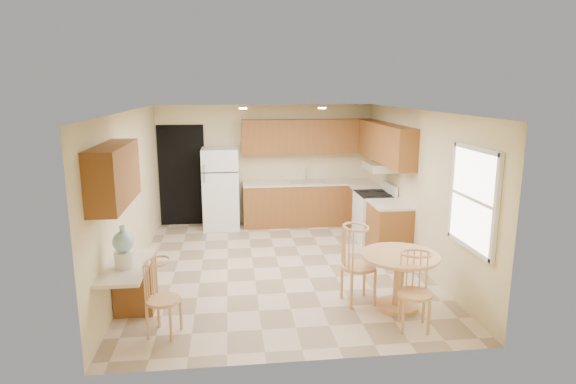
{
  "coord_description": "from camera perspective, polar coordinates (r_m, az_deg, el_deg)",
  "views": [
    {
      "loc": [
        -0.73,
        -7.3,
        2.84
      ],
      "look_at": [
        0.18,
        0.3,
        1.17
      ],
      "focal_mm": 30.0,
      "sensor_mm": 36.0,
      "label": 1
    }
  ],
  "objects": [
    {
      "name": "water_crock",
      "position": [
        5.96,
        -18.89,
        -6.38
      ],
      "size": [
        0.25,
        0.25,
        0.51
      ],
      "color": "white",
      "rests_on": "desk_top"
    },
    {
      "name": "window",
      "position": [
        6.35,
        21.13,
        -0.76
      ],
      "size": [
        0.06,
        1.12,
        1.3
      ],
      "color": "white",
      "rests_on": "wall_right"
    },
    {
      "name": "desk_pedestal",
      "position": [
        6.6,
        -17.7,
        -10.42
      ],
      "size": [
        0.48,
        0.42,
        0.72
      ],
      "primitive_type": "cube",
      "color": "brown",
      "rests_on": "floor"
    },
    {
      "name": "chair_table_b",
      "position": [
        5.9,
        15.18,
        -10.83
      ],
      "size": [
        0.41,
        0.43,
        0.93
      ],
      "rotation": [
        0.0,
        0.0,
        2.94
      ],
      "color": "tan",
      "rests_on": "floor"
    },
    {
      "name": "stove",
      "position": [
        9.2,
        10.19,
        -2.86
      ],
      "size": [
        0.65,
        0.76,
        1.09
      ],
      "color": "white",
      "rests_on": "floor"
    },
    {
      "name": "counter_right_b",
      "position": [
        8.39,
        12.0,
        -1.45
      ],
      "size": [
        0.63,
        0.8,
        0.04
      ],
      "primitive_type": "cube",
      "color": "beige",
      "rests_on": "base_cab_right_b"
    },
    {
      "name": "upper_cab_back",
      "position": [
        10.07,
        2.38,
        6.62
      ],
      "size": [
        2.75,
        0.33,
        0.7
      ],
      "primitive_type": "cube",
      "color": "brown",
      "rests_on": "wall_back"
    },
    {
      "name": "chair_table_a",
      "position": [
        6.42,
        8.64,
        -7.87
      ],
      "size": [
        0.47,
        0.61,
        1.06
      ],
      "rotation": [
        0.0,
        0.0,
        -1.41
      ],
      "color": "tan",
      "rests_on": "floor"
    },
    {
      "name": "base_cab_right_a",
      "position": [
        9.84,
        9.18,
        -2.04
      ],
      "size": [
        0.6,
        0.59,
        0.87
      ],
      "primitive_type": "cube",
      "color": "brown",
      "rests_on": "floor"
    },
    {
      "name": "range_hood",
      "position": [
        9.02,
        10.87,
        2.99
      ],
      "size": [
        0.5,
        0.76,
        0.14
      ],
      "primitive_type": "cube",
      "color": "silver",
      "rests_on": "upper_cab_right"
    },
    {
      "name": "counter_right_a",
      "position": [
        9.74,
        9.28,
        0.56
      ],
      "size": [
        0.63,
        0.59,
        0.04
      ],
      "primitive_type": "cube",
      "color": "beige",
      "rests_on": "base_cab_right_a"
    },
    {
      "name": "wall_left",
      "position": [
        7.63,
        -18.18,
        -0.39
      ],
      "size": [
        0.02,
        5.5,
        2.5
      ],
      "primitive_type": "cube",
      "color": "beige",
      "rests_on": "floor"
    },
    {
      "name": "base_cab_right_b",
      "position": [
        8.5,
        11.87,
        -4.43
      ],
      "size": [
        0.6,
        0.8,
        0.87
      ],
      "primitive_type": "cube",
      "color": "brown",
      "rests_on": "floor"
    },
    {
      "name": "wall_back",
      "position": [
        10.2,
        -2.66,
        3.29
      ],
      "size": [
        4.5,
        0.02,
        2.5
      ],
      "primitive_type": "cube",
      "color": "beige",
      "rests_on": "floor"
    },
    {
      "name": "counter_back",
      "position": [
        10.07,
        2.45,
        1.1
      ],
      "size": [
        2.75,
        0.63,
        0.04
      ],
      "primitive_type": "cube",
      "color": "beige",
      "rests_on": "base_cab_back"
    },
    {
      "name": "wall_right",
      "position": [
        8.05,
        15.05,
        0.44
      ],
      "size": [
        0.02,
        5.5,
        2.5
      ],
      "primitive_type": "cube",
      "color": "beige",
      "rests_on": "floor"
    },
    {
      "name": "base_cab_back",
      "position": [
        10.17,
        2.43,
        -1.42
      ],
      "size": [
        2.75,
        0.6,
        0.87
      ],
      "primitive_type": "cube",
      "color": "brown",
      "rests_on": "floor"
    },
    {
      "name": "doorway",
      "position": [
        10.25,
        -12.46,
        1.92
      ],
      "size": [
        0.9,
        0.02,
        2.1
      ],
      "primitive_type": "cube",
      "color": "black",
      "rests_on": "floor"
    },
    {
      "name": "sink",
      "position": [
        10.07,
        2.32,
        1.22
      ],
      "size": [
        0.78,
        0.44,
        0.01
      ],
      "primitive_type": "cube",
      "color": "silver",
      "rests_on": "counter_back"
    },
    {
      "name": "chair_desk",
      "position": [
        5.76,
        -14.73,
        -11.56
      ],
      "size": [
        0.4,
        0.52,
        0.9
      ],
      "rotation": [
        0.0,
        0.0,
        -1.88
      ],
      "color": "tan",
      "rests_on": "floor"
    },
    {
      "name": "dining_table",
      "position": [
        6.48,
        13.03,
        -9.35
      ],
      "size": [
        1.0,
        1.0,
        0.74
      ],
      "rotation": [
        0.0,
        0.0,
        0.26
      ],
      "color": "tan",
      "rests_on": "floor"
    },
    {
      "name": "refrigerator",
      "position": [
        9.91,
        -7.97,
        0.42
      ],
      "size": [
        0.73,
        0.71,
        1.65
      ],
      "color": "white",
      "rests_on": "floor"
    },
    {
      "name": "wall_front",
      "position": [
        4.88,
        2.17,
        -6.77
      ],
      "size": [
        4.5,
        0.02,
        2.5
      ],
      "primitive_type": "cube",
      "color": "beige",
      "rests_on": "floor"
    },
    {
      "name": "floor",
      "position": [
        7.87,
        -1.07,
        -8.89
      ],
      "size": [
        5.5,
        5.5,
        0.0
      ],
      "primitive_type": "plane",
      "color": "beige",
      "rests_on": "ground"
    },
    {
      "name": "upper_cab_left",
      "position": [
        5.94,
        -19.92,
        1.94
      ],
      "size": [
        0.33,
        1.4,
        0.7
      ],
      "primitive_type": "cube",
      "color": "brown",
      "rests_on": "wall_left"
    },
    {
      "name": "can_light_a",
      "position": [
        8.51,
        -5.37,
        9.83
      ],
      "size": [
        0.14,
        0.14,
        0.02
      ],
      "primitive_type": "cylinder",
      "color": "white",
      "rests_on": "ceiling"
    },
    {
      "name": "can_light_b",
      "position": [
        8.66,
        4.07,
        9.89
      ],
      "size": [
        0.14,
        0.14,
        0.02
      ],
      "primitive_type": "cylinder",
      "color": "white",
      "rests_on": "ceiling"
    },
    {
      "name": "desk_top",
      "position": [
        6.11,
        -18.59,
        -8.4
      ],
      "size": [
        0.5,
        1.2,
        0.04
      ],
      "primitive_type": "cube",
      "color": "beige",
      "rests_on": "desk_pedestal"
    },
    {
      "name": "ceiling",
      "position": [
        7.35,
        -1.15,
        9.61
      ],
      "size": [
        4.5,
        5.5,
        0.02
      ],
      "primitive_type": "cube",
      "color": "white",
      "rests_on": "wall_back"
    },
    {
      "name": "upper_cab_right",
      "position": [
        9.02,
        11.44,
        5.73
      ],
      "size": [
        0.33,
        2.42,
        0.7
      ],
      "primitive_type": "cube",
      "color": "brown",
      "rests_on": "wall_right"
    }
  ]
}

